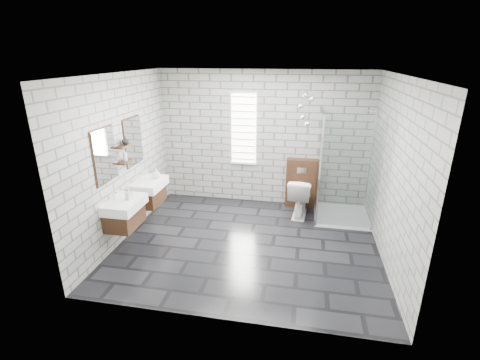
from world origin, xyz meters
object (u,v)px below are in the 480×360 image
(cistern_panel, at_px, (301,183))
(toilet, at_px, (300,197))
(shower_enclosure, at_px, (338,195))
(vanity_right, at_px, (147,185))
(vanity_left, at_px, (122,205))

(cistern_panel, bearing_deg, toilet, -90.00)
(shower_enclosure, bearing_deg, vanity_right, -166.83)
(vanity_left, xyz_separation_m, cistern_panel, (2.71, 2.21, -0.26))
(cistern_panel, relative_size, shower_enclosure, 0.49)
(toilet, bearing_deg, vanity_left, 38.23)
(shower_enclosure, relative_size, toilet, 2.66)
(vanity_left, xyz_separation_m, toilet, (2.71, 1.78, -0.38))
(vanity_right, height_order, toilet, vanity_right)
(vanity_right, bearing_deg, vanity_left, -90.00)
(shower_enclosure, bearing_deg, cistern_panel, 143.59)
(vanity_right, height_order, cistern_panel, vanity_right)
(vanity_right, distance_m, cistern_panel, 3.02)
(vanity_right, relative_size, toilet, 2.06)
(shower_enclosure, xyz_separation_m, toilet, (-0.70, 0.08, -0.12))
(cistern_panel, xyz_separation_m, shower_enclosure, (0.70, -0.52, 0.00))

